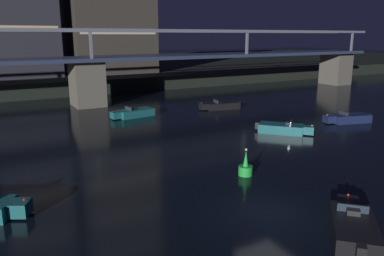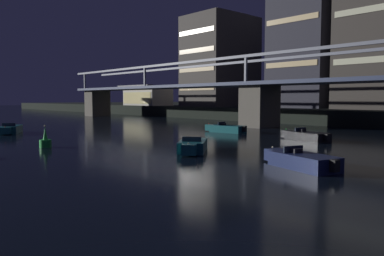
{
  "view_description": "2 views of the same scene",
  "coord_description": "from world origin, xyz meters",
  "px_view_note": "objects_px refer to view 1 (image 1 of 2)",
  "views": [
    {
      "loc": [
        -11.85,
        -13.35,
        8.6
      ],
      "look_at": [
        1.63,
        10.58,
        1.92
      ],
      "focal_mm": 35.64,
      "sensor_mm": 36.0,
      "label": 1
    },
    {
      "loc": [
        32.03,
        -6.46,
        3.8
      ],
      "look_at": [
        6.06,
        16.78,
        1.12
      ],
      "focal_mm": 35.79,
      "sensor_mm": 36.0,
      "label": 2
    }
  ],
  "objects_px": {
    "channel_buoy": "(246,168)",
    "speedboat_near_center": "(134,113)",
    "river_bridge": "(86,69)",
    "speedboat_mid_center": "(283,129)",
    "speedboat_near_left": "(221,106)",
    "speedboat_near_right": "(353,226)",
    "speedboat_mid_left": "(348,118)"
  },
  "relations": [
    {
      "from": "speedboat_mid_center",
      "to": "channel_buoy",
      "type": "xyz_separation_m",
      "value": [
        -9.53,
        -6.93,
        0.06
      ]
    },
    {
      "from": "speedboat_near_center",
      "to": "speedboat_mid_left",
      "type": "distance_m",
      "value": 22.36
    },
    {
      "from": "speedboat_near_left",
      "to": "channel_buoy",
      "type": "xyz_separation_m",
      "value": [
        -10.99,
        -19.36,
        0.06
      ]
    },
    {
      "from": "speedboat_near_left",
      "to": "river_bridge",
      "type": "bearing_deg",
      "value": 142.54
    },
    {
      "from": "speedboat_mid_center",
      "to": "speedboat_mid_left",
      "type": "bearing_deg",
      "value": 0.68
    },
    {
      "from": "speedboat_near_center",
      "to": "speedboat_near_left",
      "type": "bearing_deg",
      "value": -5.02
    },
    {
      "from": "speedboat_near_left",
      "to": "speedboat_mid_center",
      "type": "bearing_deg",
      "value": -96.67
    },
    {
      "from": "speedboat_near_center",
      "to": "speedboat_mid_center",
      "type": "bearing_deg",
      "value": -55.37
    },
    {
      "from": "speedboat_near_left",
      "to": "channel_buoy",
      "type": "distance_m",
      "value": 22.26
    },
    {
      "from": "speedboat_near_right",
      "to": "speedboat_near_left",
      "type": "bearing_deg",
      "value": 67.66
    },
    {
      "from": "river_bridge",
      "to": "channel_buoy",
      "type": "xyz_separation_m",
      "value": [
        2.25,
        -29.5,
        -4.05
      ]
    },
    {
      "from": "speedboat_near_left",
      "to": "channel_buoy",
      "type": "relative_size",
      "value": 2.97
    },
    {
      "from": "river_bridge",
      "to": "speedboat_mid_left",
      "type": "bearing_deg",
      "value": -47.55
    },
    {
      "from": "river_bridge",
      "to": "speedboat_near_right",
      "type": "distance_m",
      "value": 38.09
    },
    {
      "from": "speedboat_near_center",
      "to": "channel_buoy",
      "type": "xyz_separation_m",
      "value": [
        -0.3,
        -20.3,
        0.06
      ]
    },
    {
      "from": "channel_buoy",
      "to": "speedboat_near_center",
      "type": "bearing_deg",
      "value": 89.16
    },
    {
      "from": "speedboat_near_center",
      "to": "river_bridge",
      "type": "bearing_deg",
      "value": 105.5
    },
    {
      "from": "speedboat_near_right",
      "to": "channel_buoy",
      "type": "bearing_deg",
      "value": 87.33
    },
    {
      "from": "speedboat_near_left",
      "to": "speedboat_mid_center",
      "type": "distance_m",
      "value": 12.52
    },
    {
      "from": "river_bridge",
      "to": "speedboat_mid_center",
      "type": "bearing_deg",
      "value": -62.43
    },
    {
      "from": "river_bridge",
      "to": "speedboat_near_center",
      "type": "distance_m",
      "value": 10.4
    },
    {
      "from": "speedboat_near_center",
      "to": "speedboat_mid_left",
      "type": "bearing_deg",
      "value": -36.39
    },
    {
      "from": "speedboat_mid_center",
      "to": "speedboat_near_right",
      "type": "bearing_deg",
      "value": -123.05
    },
    {
      "from": "speedboat_near_center",
      "to": "channel_buoy",
      "type": "height_order",
      "value": "channel_buoy"
    },
    {
      "from": "speedboat_near_center",
      "to": "speedboat_mid_left",
      "type": "relative_size",
      "value": 1.01
    },
    {
      "from": "river_bridge",
      "to": "speedboat_mid_center",
      "type": "height_order",
      "value": "river_bridge"
    },
    {
      "from": "speedboat_mid_left",
      "to": "channel_buoy",
      "type": "relative_size",
      "value": 2.95
    },
    {
      "from": "speedboat_near_center",
      "to": "speedboat_mid_center",
      "type": "distance_m",
      "value": 16.25
    },
    {
      "from": "river_bridge",
      "to": "speedboat_near_right",
      "type": "relative_size",
      "value": 21.73
    },
    {
      "from": "speedboat_near_right",
      "to": "speedboat_mid_left",
      "type": "height_order",
      "value": "same"
    },
    {
      "from": "speedboat_mid_left",
      "to": "channel_buoy",
      "type": "xyz_separation_m",
      "value": [
        -18.3,
        -7.03,
        0.06
      ]
    },
    {
      "from": "speedboat_near_center",
      "to": "speedboat_mid_left",
      "type": "height_order",
      "value": "same"
    }
  ]
}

